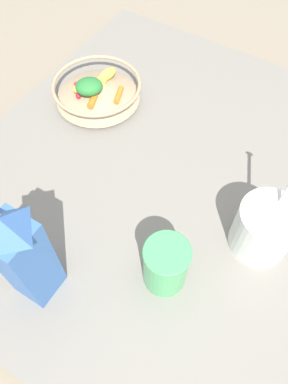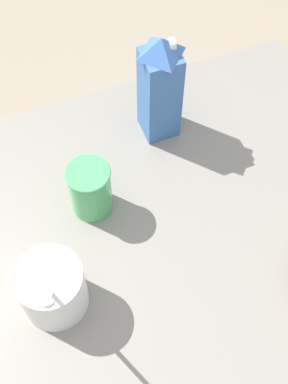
% 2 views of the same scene
% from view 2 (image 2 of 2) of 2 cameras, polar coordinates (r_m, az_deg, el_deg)
% --- Properties ---
extents(ground_plane, '(6.00, 6.00, 0.00)m').
position_cam_2_polar(ground_plane, '(1.06, 2.30, -10.95)').
color(ground_plane, gray).
extents(countertop, '(1.03, 1.03, 0.03)m').
position_cam_2_polar(countertop, '(1.05, 2.34, -10.62)').
color(countertop, gray).
rests_on(countertop, ground_plane).
extents(milk_carton, '(0.07, 0.07, 0.27)m').
position_cam_2_polar(milk_carton, '(1.12, 1.70, 11.11)').
color(milk_carton, '#3D6BB2').
rests_on(milk_carton, countertop).
extents(yogurt_tub, '(0.15, 0.12, 0.22)m').
position_cam_2_polar(yogurt_tub, '(0.97, -9.82, -10.00)').
color(yogurt_tub, white).
rests_on(yogurt_tub, countertop).
extents(drinking_cup, '(0.09, 0.09, 0.12)m').
position_cam_2_polar(drinking_cup, '(1.06, -5.76, 0.35)').
color(drinking_cup, '#4CB266').
rests_on(drinking_cup, countertop).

